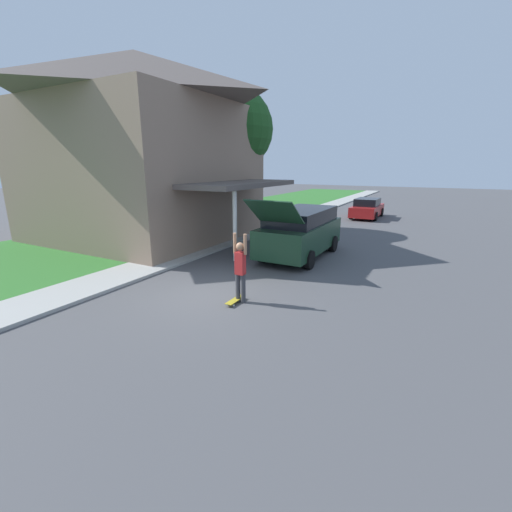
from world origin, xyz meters
name	(u,v)px	position (x,y,z in m)	size (l,w,h in m)	color
ground_plane	(209,294)	(0.00, 0.00, 0.00)	(120.00, 120.00, 0.00)	#49494C
lawn	(156,233)	(-8.00, 6.00, 0.04)	(10.00, 80.00, 0.08)	#2D6B28
sidewalk	(222,241)	(-3.60, 6.00, 0.05)	(1.80, 80.00, 0.10)	#9E9E99
house	(141,145)	(-7.91, 5.41, 4.66)	(12.12, 9.57, 8.87)	#89705B
lawn_tree_near	(152,142)	(-5.14, 3.34, 4.63)	(3.67, 3.67, 6.41)	brown
lawn_tree_far	(233,129)	(-5.00, 9.37, 5.61)	(4.51, 4.51, 7.81)	brown
suv_parked	(301,231)	(0.75, 5.34, 1.06)	(2.16, 5.57, 2.58)	#193823
car_down_street	(367,208)	(0.98, 17.92, 0.68)	(1.85, 4.21, 1.40)	maroon
skateboarder	(240,268)	(1.15, -0.10, 1.00)	(0.41, 0.22, 1.93)	#38383D
skateboard	(235,300)	(1.05, -0.22, 0.08)	(0.22, 0.78, 0.10)	#A89323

